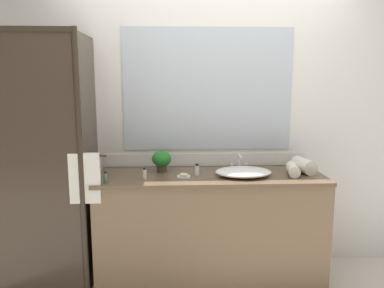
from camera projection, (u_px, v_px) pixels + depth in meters
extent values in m
plane|color=silver|center=(210.00, 279.00, 3.17)|extent=(8.00, 8.00, 0.00)
cube|color=silver|center=(207.00, 120.00, 3.29)|extent=(4.40, 0.05, 2.60)
cube|color=silver|center=(207.00, 160.00, 3.32)|extent=(1.80, 0.01, 0.11)
cube|color=silver|center=(208.00, 90.00, 3.21)|extent=(1.43, 0.01, 1.03)
cube|color=brown|center=(210.00, 230.00, 3.10)|extent=(1.80, 0.56, 0.87)
cube|color=brown|center=(211.00, 177.00, 3.02)|extent=(1.80, 0.58, 0.03)
cylinder|color=#2D2319|center=(81.00, 172.00, 2.69)|extent=(0.04, 0.04, 2.00)
cube|color=#382B21|center=(10.00, 173.00, 2.67)|extent=(0.96, 0.01, 1.96)
cube|color=#382B21|center=(90.00, 163.00, 2.97)|extent=(0.01, 0.57, 1.96)
cylinder|color=#2D2319|center=(84.00, 156.00, 2.68)|extent=(0.32, 0.02, 0.02)
cube|color=silver|center=(85.00, 178.00, 2.71)|extent=(0.22, 0.04, 0.37)
ellipsoid|color=white|center=(243.00, 172.00, 2.97)|extent=(0.44, 0.32, 0.06)
cube|color=silver|center=(239.00, 169.00, 3.17)|extent=(0.17, 0.04, 0.02)
cylinder|color=silver|center=(239.00, 161.00, 3.16)|extent=(0.02, 0.02, 0.11)
cylinder|color=silver|center=(240.00, 156.00, 3.09)|extent=(0.02, 0.12, 0.02)
cylinder|color=silver|center=(232.00, 166.00, 3.16)|extent=(0.02, 0.02, 0.04)
cylinder|color=silver|center=(246.00, 165.00, 3.17)|extent=(0.02, 0.02, 0.04)
cylinder|color=#473828|center=(162.00, 169.00, 3.11)|extent=(0.08, 0.08, 0.05)
ellipsoid|color=#237724|center=(162.00, 159.00, 3.10)|extent=(0.16, 0.16, 0.13)
cube|color=silver|center=(184.00, 177.00, 2.93)|extent=(0.10, 0.07, 0.01)
ellipsoid|color=beige|center=(184.00, 175.00, 2.92)|extent=(0.07, 0.04, 0.02)
cylinder|color=silver|center=(145.00, 174.00, 2.88)|extent=(0.03, 0.03, 0.07)
cylinder|color=black|center=(144.00, 169.00, 2.87)|extent=(0.02, 0.02, 0.01)
cylinder|color=#4C7056|center=(106.00, 178.00, 2.77)|extent=(0.03, 0.03, 0.07)
cylinder|color=black|center=(105.00, 172.00, 2.76)|extent=(0.02, 0.02, 0.01)
cylinder|color=silver|center=(197.00, 170.00, 2.99)|extent=(0.03, 0.03, 0.08)
cylinder|color=black|center=(197.00, 165.00, 2.99)|extent=(0.03, 0.03, 0.02)
cylinder|color=silver|center=(304.00, 165.00, 3.08)|extent=(0.16, 0.25, 0.12)
cylinder|color=silver|center=(293.00, 169.00, 3.00)|extent=(0.13, 0.23, 0.09)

